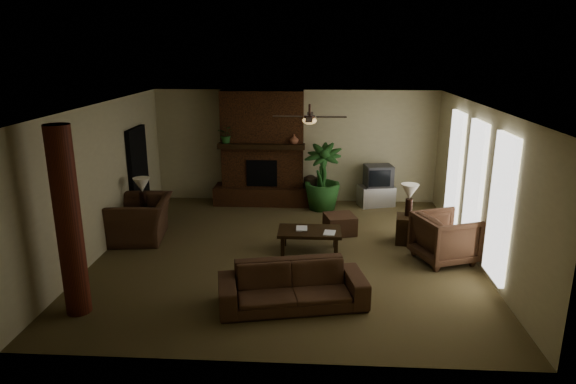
# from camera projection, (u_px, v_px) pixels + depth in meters

# --- Properties ---
(room_shell) EXTENTS (7.00, 7.00, 7.00)m
(room_shell) POSITION_uv_depth(u_px,v_px,m) (287.00, 182.00, 9.27)
(room_shell) COLOR brown
(room_shell) RESTS_ON ground
(fireplace) EXTENTS (2.40, 0.70, 2.80)m
(fireplace) POSITION_uv_depth(u_px,v_px,m) (263.00, 158.00, 12.48)
(fireplace) COLOR #512C15
(fireplace) RESTS_ON ground
(windows) EXTENTS (0.08, 3.65, 2.35)m
(windows) POSITION_uv_depth(u_px,v_px,m) (474.00, 185.00, 9.28)
(windows) COLOR white
(windows) RESTS_ON ground
(log_column) EXTENTS (0.36, 0.36, 2.80)m
(log_column) POSITION_uv_depth(u_px,v_px,m) (69.00, 223.00, 7.14)
(log_column) COLOR #592416
(log_column) RESTS_ON ground
(doorway) EXTENTS (0.10, 1.00, 2.10)m
(doorway) POSITION_uv_depth(u_px,v_px,m) (139.00, 174.00, 11.29)
(doorway) COLOR black
(doorway) RESTS_ON ground
(ceiling_fan) EXTENTS (1.35, 1.35, 0.37)m
(ceiling_fan) POSITION_uv_depth(u_px,v_px,m) (309.00, 119.00, 9.22)
(ceiling_fan) COLOR black
(ceiling_fan) RESTS_ON ceiling
(sofa) EXTENTS (2.30, 1.09, 0.87)m
(sofa) POSITION_uv_depth(u_px,v_px,m) (292.00, 279.00, 7.59)
(sofa) COLOR #4B3120
(sofa) RESTS_ON ground
(armchair_left) EXTENTS (1.00, 1.39, 1.13)m
(armchair_left) POSITION_uv_depth(u_px,v_px,m) (141.00, 212.00, 10.24)
(armchair_left) COLOR #4B3120
(armchair_left) RESTS_ON ground
(armchair_right) EXTENTS (1.18, 1.21, 0.98)m
(armchair_right) POSITION_uv_depth(u_px,v_px,m) (445.00, 236.00, 9.18)
(armchair_right) COLOR #4B3120
(armchair_right) RESTS_ON ground
(coffee_table) EXTENTS (1.20, 0.70, 0.43)m
(coffee_table) POSITION_uv_depth(u_px,v_px,m) (310.00, 233.00, 9.65)
(coffee_table) COLOR black
(coffee_table) RESTS_ON ground
(ottoman) EXTENTS (0.73, 0.73, 0.40)m
(ottoman) POSITION_uv_depth(u_px,v_px,m) (340.00, 224.00, 10.64)
(ottoman) COLOR #4B3120
(ottoman) RESTS_ON ground
(tv_stand) EXTENTS (0.96, 0.72, 0.50)m
(tv_stand) POSITION_uv_depth(u_px,v_px,m) (376.00, 196.00, 12.49)
(tv_stand) COLOR #B8B8BA
(tv_stand) RESTS_ON ground
(tv) EXTENTS (0.72, 0.62, 0.52)m
(tv) POSITION_uv_depth(u_px,v_px,m) (378.00, 176.00, 12.34)
(tv) COLOR #363638
(tv) RESTS_ON tv_stand
(floor_vase) EXTENTS (0.34, 0.34, 0.77)m
(floor_vase) POSITION_uv_depth(u_px,v_px,m) (310.00, 188.00, 12.49)
(floor_vase) COLOR black
(floor_vase) RESTS_ON ground
(floor_plant) EXTENTS (1.22, 1.75, 0.89)m
(floor_plant) POSITION_uv_depth(u_px,v_px,m) (322.00, 191.00, 12.18)
(floor_plant) COLOR #255221
(floor_plant) RESTS_ON ground
(side_table_left) EXTENTS (0.58, 0.58, 0.55)m
(side_table_left) POSITION_uv_depth(u_px,v_px,m) (147.00, 220.00, 10.65)
(side_table_left) COLOR black
(side_table_left) RESTS_ON ground
(lamp_left) EXTENTS (0.39, 0.39, 0.65)m
(lamp_left) POSITION_uv_depth(u_px,v_px,m) (142.00, 187.00, 10.44)
(lamp_left) COLOR black
(lamp_left) RESTS_ON side_table_left
(side_table_right) EXTENTS (0.57, 0.57, 0.55)m
(side_table_right) POSITION_uv_depth(u_px,v_px,m) (409.00, 229.00, 10.11)
(side_table_right) COLOR black
(side_table_right) RESTS_ON ground
(lamp_right) EXTENTS (0.46, 0.46, 0.65)m
(lamp_right) POSITION_uv_depth(u_px,v_px,m) (410.00, 194.00, 9.96)
(lamp_right) COLOR black
(lamp_right) RESTS_ON side_table_right
(mantel_plant) EXTENTS (0.45, 0.48, 0.33)m
(mantel_plant) POSITION_uv_depth(u_px,v_px,m) (227.00, 136.00, 12.15)
(mantel_plant) COLOR #255221
(mantel_plant) RESTS_ON fireplace
(mantel_vase) EXTENTS (0.24, 0.25, 0.22)m
(mantel_vase) POSITION_uv_depth(u_px,v_px,m) (294.00, 139.00, 12.06)
(mantel_vase) COLOR brown
(mantel_vase) RESTS_ON fireplace
(book_a) EXTENTS (0.22, 0.03, 0.29)m
(book_a) POSITION_uv_depth(u_px,v_px,m) (296.00, 222.00, 9.64)
(book_a) COLOR #999999
(book_a) RESTS_ON coffee_table
(book_b) EXTENTS (0.21, 0.05, 0.29)m
(book_b) POSITION_uv_depth(u_px,v_px,m) (324.00, 226.00, 9.43)
(book_b) COLOR #999999
(book_b) RESTS_ON coffee_table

